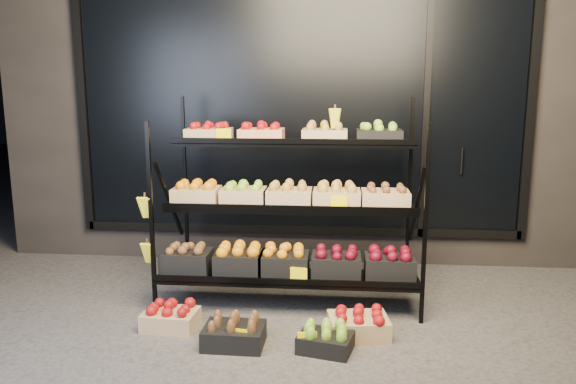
# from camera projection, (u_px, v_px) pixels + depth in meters

# --- Properties ---
(ground) EXTENTS (24.00, 24.00, 0.00)m
(ground) POSITION_uv_depth(u_px,v_px,m) (283.00, 328.00, 4.14)
(ground) COLOR #514F4C
(ground) RESTS_ON ground
(building) EXTENTS (6.00, 2.08, 3.50)m
(building) POSITION_uv_depth(u_px,v_px,m) (305.00, 86.00, 6.34)
(building) COLOR #2D2826
(building) RESTS_ON ground
(display_rack) EXTENTS (2.18, 1.02, 1.69)m
(display_rack) POSITION_uv_depth(u_px,v_px,m) (288.00, 206.00, 4.58)
(display_rack) COLOR black
(display_rack) RESTS_ON ground
(tag_floor_a) EXTENTS (0.13, 0.01, 0.12)m
(tag_floor_a) POSITION_uv_depth(u_px,v_px,m) (244.00, 343.00, 3.76)
(tag_floor_a) COLOR #FFEA00
(tag_floor_a) RESTS_ON ground
(tag_floor_b) EXTENTS (0.13, 0.01, 0.12)m
(tag_floor_b) POSITION_uv_depth(u_px,v_px,m) (307.00, 346.00, 3.72)
(tag_floor_b) COLOR #FFEA00
(tag_floor_b) RESTS_ON ground
(floor_crate_left) EXTENTS (0.40, 0.31, 0.20)m
(floor_crate_left) POSITION_uv_depth(u_px,v_px,m) (170.00, 316.00, 4.12)
(floor_crate_left) COLOR tan
(floor_crate_left) RESTS_ON ground
(floor_crate_midleft) EXTENTS (0.42, 0.31, 0.21)m
(floor_crate_midleft) POSITION_uv_depth(u_px,v_px,m) (234.00, 332.00, 3.84)
(floor_crate_midleft) COLOR black
(floor_crate_midleft) RESTS_ON ground
(floor_crate_midright) EXTENTS (0.46, 0.36, 0.21)m
(floor_crate_midright) POSITION_uv_depth(u_px,v_px,m) (358.00, 323.00, 3.99)
(floor_crate_midright) COLOR tan
(floor_crate_midright) RESTS_ON ground
(floor_crate_right) EXTENTS (0.40, 0.33, 0.19)m
(floor_crate_right) POSITION_uv_depth(u_px,v_px,m) (325.00, 339.00, 3.77)
(floor_crate_right) COLOR black
(floor_crate_right) RESTS_ON ground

